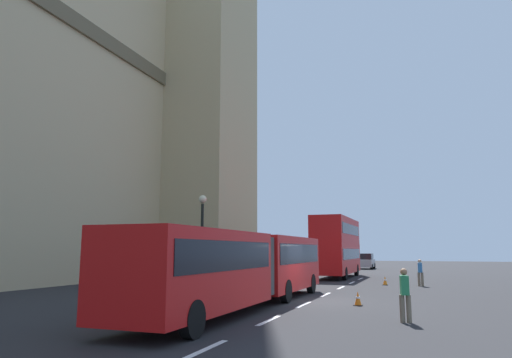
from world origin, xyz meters
name	(u,v)px	position (x,y,z in m)	size (l,w,h in m)	color
ground_plane	(312,301)	(0.00, 0.00, 0.00)	(160.00, 160.00, 0.00)	#262628
lane_centre_marking	(316,299)	(0.79, 0.00, 0.00)	(34.40, 0.16, 0.01)	silver
articulated_bus	(245,263)	(-3.14, 1.99, 1.75)	(16.27, 2.54, 2.90)	red
double_decker_bus	(337,245)	(17.87, 2.00, 2.71)	(10.00, 2.54, 4.90)	red
sedan_lead	(366,261)	(36.49, 1.83, 0.91)	(4.40, 1.86, 1.85)	gray
traffic_cone_west	(358,299)	(-1.04, -2.19, 0.28)	(0.36, 0.36, 0.58)	black
traffic_cone_middle	(385,281)	(10.82, -2.37, 0.28)	(0.36, 0.36, 0.58)	black
street_lamp	(202,235)	(1.82, 6.50, 3.06)	(0.44, 0.44, 5.27)	black
pedestrian_near_cones	(405,293)	(-5.04, -4.22, 0.91)	(0.44, 0.36, 1.69)	#726651
pedestrian_by_kerb	(420,272)	(10.58, -4.58, 0.91)	(0.41, 0.36, 1.69)	#726651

